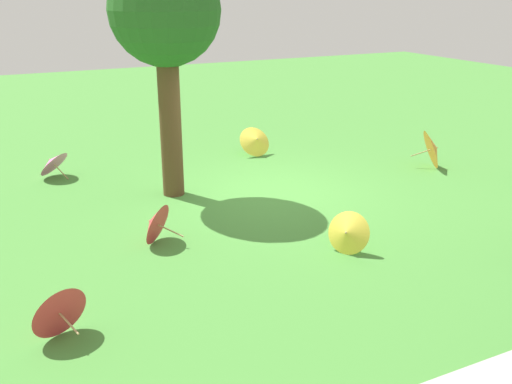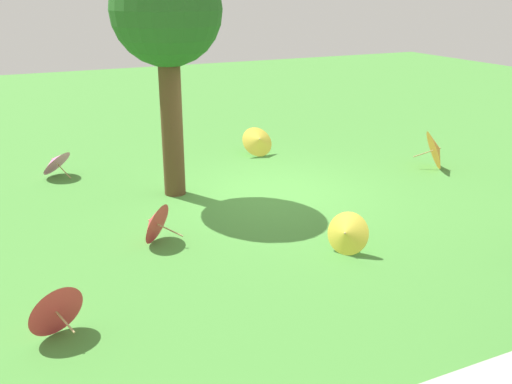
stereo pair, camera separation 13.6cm
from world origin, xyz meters
The scene contains 8 objects.
ground centered at (0.00, 0.00, 0.00)m, with size 40.00×40.00×0.00m, color #478C38.
shade_tree centered at (1.72, -0.84, 3.41)m, with size 2.05×2.05×4.54m.
parasol_yellow_0 centered at (-0.97, -2.62, 0.38)m, with size 0.81×0.83×0.74m.
parasol_orange_0 centered at (-4.16, 0.05, 0.45)m, with size 0.86×1.01×0.90m.
parasol_yellow_1 centered at (0.18, 2.93, 0.34)m, with size 0.67×0.77×0.68m.
parasol_pink_0 centered at (3.73, -2.97, 0.36)m, with size 0.92×0.92×0.67m.
parasol_red_1 centered at (4.53, 3.34, 0.35)m, with size 0.76×0.68×0.70m.
parasol_red_2 centered at (2.75, 1.27, 0.35)m, with size 0.75×0.75×0.71m.
Camera 2 is at (4.91, 9.70, 3.91)m, focal length 40.60 mm.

